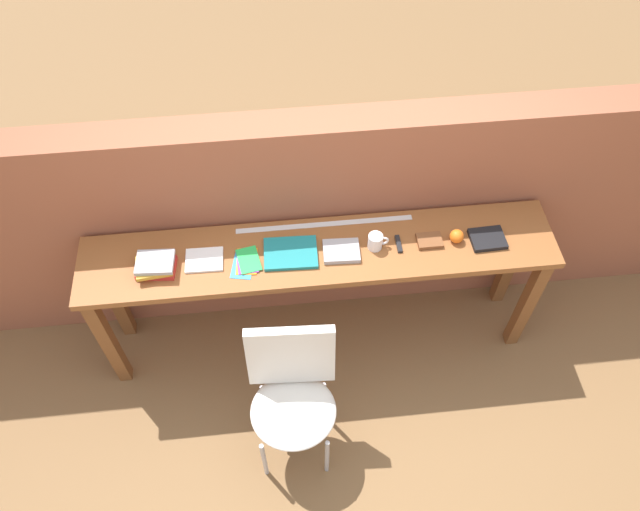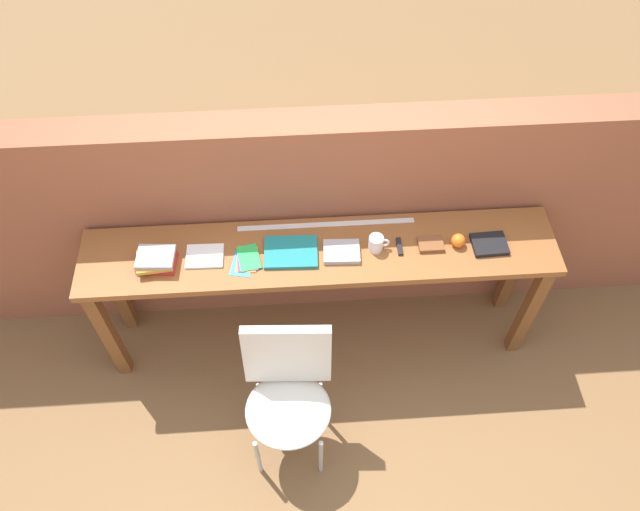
% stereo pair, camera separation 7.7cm
% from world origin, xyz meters
% --- Properties ---
extents(ground_plane, '(40.00, 40.00, 0.00)m').
position_xyz_m(ground_plane, '(0.00, 0.00, 0.00)').
color(ground_plane, brown).
extents(brick_wall_back, '(6.00, 0.20, 1.46)m').
position_xyz_m(brick_wall_back, '(0.00, 0.64, 0.73)').
color(brick_wall_back, '#935138').
rests_on(brick_wall_back, ground).
extents(sideboard, '(2.50, 0.44, 0.88)m').
position_xyz_m(sideboard, '(0.00, 0.30, 0.74)').
color(sideboard, brown).
rests_on(sideboard, ground).
extents(chair_white_moulded, '(0.46, 0.48, 0.89)m').
position_xyz_m(chair_white_moulded, '(-0.20, -0.32, 0.53)').
color(chair_white_moulded, silver).
rests_on(chair_white_moulded, ground).
extents(book_stack_leftmost, '(0.21, 0.17, 0.08)m').
position_xyz_m(book_stack_leftmost, '(-0.83, 0.26, 0.92)').
color(book_stack_leftmost, red).
rests_on(book_stack_leftmost, sideboard).
extents(magazine_cycling, '(0.19, 0.15, 0.01)m').
position_xyz_m(magazine_cycling, '(-0.59, 0.29, 0.89)').
color(magazine_cycling, white).
rests_on(magazine_cycling, sideboard).
extents(pamphlet_pile_colourful, '(0.17, 0.21, 0.01)m').
position_xyz_m(pamphlet_pile_colourful, '(-0.38, 0.26, 0.89)').
color(pamphlet_pile_colourful, '#3399D8').
rests_on(pamphlet_pile_colourful, sideboard).
extents(book_open_centre, '(0.28, 0.21, 0.02)m').
position_xyz_m(book_open_centre, '(-0.15, 0.29, 0.89)').
color(book_open_centre, '#19757A').
rests_on(book_open_centre, sideboard).
extents(book_grey_hardcover, '(0.19, 0.16, 0.03)m').
position_xyz_m(book_grey_hardcover, '(0.11, 0.27, 0.89)').
color(book_grey_hardcover, '#9E9EA3').
rests_on(book_grey_hardcover, sideboard).
extents(mug, '(0.11, 0.08, 0.09)m').
position_xyz_m(mug, '(0.29, 0.29, 0.92)').
color(mug, white).
rests_on(mug, sideboard).
extents(multitool_folded, '(0.03, 0.11, 0.02)m').
position_xyz_m(multitool_folded, '(0.42, 0.29, 0.89)').
color(multitool_folded, black).
rests_on(multitool_folded, sideboard).
extents(leather_journal_brown, '(0.13, 0.10, 0.02)m').
position_xyz_m(leather_journal_brown, '(0.58, 0.29, 0.89)').
color(leather_journal_brown, brown).
rests_on(leather_journal_brown, sideboard).
extents(sports_ball_small, '(0.07, 0.07, 0.07)m').
position_xyz_m(sports_ball_small, '(0.72, 0.29, 0.92)').
color(sports_ball_small, orange).
rests_on(sports_ball_small, sideboard).
extents(book_repair_rightmost, '(0.18, 0.15, 0.03)m').
position_xyz_m(book_repair_rightmost, '(0.89, 0.27, 0.89)').
color(book_repair_rightmost, black).
rests_on(book_repair_rightmost, sideboard).
extents(ruler_metal_back_edge, '(0.95, 0.03, 0.00)m').
position_xyz_m(ruler_metal_back_edge, '(0.05, 0.47, 0.88)').
color(ruler_metal_back_edge, silver).
rests_on(ruler_metal_back_edge, sideboard).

